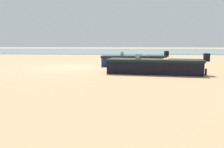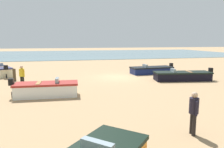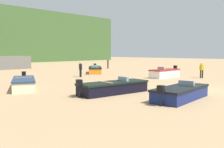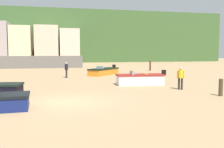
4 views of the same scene
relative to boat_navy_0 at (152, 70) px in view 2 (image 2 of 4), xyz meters
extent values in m
plane|color=tan|center=(3.97, 1.30, -0.37)|extent=(160.00, 160.00, 0.00)
cube|color=#6A8F9A|center=(3.97, -34.70, -0.34)|extent=(80.00, 36.00, 0.06)
cube|color=navy|center=(0.01, 0.00, -0.07)|extent=(4.40, 1.80, 0.60)
cube|color=black|center=(0.01, 0.00, 0.29)|extent=(4.51, 1.89, 0.12)
cube|color=black|center=(-2.32, -0.14, 0.47)|extent=(0.30, 0.34, 0.40)
cylinder|color=black|center=(-2.32, -0.14, -0.22)|extent=(0.11, 0.11, 0.30)
cube|color=#8C9EA8|center=(0.76, 0.05, 0.49)|extent=(0.26, 0.93, 0.28)
cube|color=#8C9EA8|center=(8.30, 15.82, 0.54)|extent=(0.78, 0.74, 0.28)
cube|color=white|center=(10.08, 7.11, 0.00)|extent=(3.77, 1.50, 0.74)
cube|color=maroon|center=(10.08, 7.11, 0.43)|extent=(3.87, 1.58, 0.12)
cube|color=black|center=(12.11, 7.02, 0.61)|extent=(0.30, 0.33, 0.40)
cylinder|color=black|center=(12.11, 7.02, -0.19)|extent=(0.10, 0.10, 0.37)
cube|color=#8C9EA8|center=(9.43, 7.15, 0.63)|extent=(0.24, 0.80, 0.28)
cube|color=#9D6F3D|center=(10.54, 7.09, 0.48)|extent=(0.29, 1.13, 0.08)
cube|color=beige|center=(15.07, -2.15, 0.01)|extent=(2.82, 3.83, 0.78)
cube|color=#2D2E52|center=(15.07, -2.15, 0.46)|extent=(2.93, 3.95, 0.12)
cube|color=black|center=(14.16, -0.38, 0.64)|extent=(0.41, 0.40, 0.40)
cylinder|color=black|center=(14.16, -0.38, -0.18)|extent=(0.13, 0.13, 0.39)
cube|color=olive|center=(14.86, -1.75, 0.51)|extent=(1.09, 0.72, 0.08)
cube|color=black|center=(-1.05, 4.17, -0.05)|extent=(4.91, 2.16, 0.64)
cube|color=black|center=(-1.05, 4.17, 0.32)|extent=(5.02, 2.25, 0.12)
cube|color=black|center=(-3.57, 4.56, 0.50)|extent=(0.33, 0.36, 0.40)
cylinder|color=black|center=(-3.57, 4.56, -0.21)|extent=(0.11, 0.11, 0.32)
cube|color=#8C9EA8|center=(-0.23, 4.04, 0.52)|extent=(0.33, 0.89, 0.28)
cube|color=#976C42|center=(-1.64, 4.26, 0.37)|extent=(0.43, 1.25, 0.08)
cylinder|color=#483926|center=(13.16, 1.10, 0.15)|extent=(0.25, 0.25, 1.04)
cylinder|color=black|center=(11.95, 4.06, 0.04)|extent=(0.20, 0.20, 0.82)
cylinder|color=black|center=(12.11, 3.94, 0.04)|extent=(0.20, 0.20, 0.82)
cylinder|color=gold|center=(12.03, 4.00, 0.74)|extent=(0.48, 0.48, 0.58)
cylinder|color=gold|center=(11.86, 4.14, 0.70)|extent=(0.13, 0.13, 0.54)
cylinder|color=gold|center=(12.20, 3.86, 0.70)|extent=(0.13, 0.13, 0.54)
sphere|color=#D4A685|center=(12.03, 4.00, 1.14)|extent=(0.31, 0.31, 0.22)
cylinder|color=black|center=(4.48, 14.11, 0.04)|extent=(0.16, 0.16, 0.82)
cylinder|color=black|center=(4.44, 13.91, 0.04)|extent=(0.16, 0.16, 0.82)
cylinder|color=black|center=(4.46, 14.01, 0.74)|extent=(0.40, 0.40, 0.58)
cylinder|color=black|center=(4.50, 14.22, 0.70)|extent=(0.11, 0.11, 0.54)
cylinder|color=black|center=(4.42, 13.79, 0.70)|extent=(0.11, 0.11, 0.54)
sphere|color=tan|center=(4.46, 14.01, 1.14)|extent=(0.26, 0.26, 0.22)
camera|label=1|loc=(0.23, 16.50, 1.19)|focal=37.70mm
camera|label=2|loc=(9.03, 20.56, 3.07)|focal=34.05mm
camera|label=3|loc=(-12.90, -6.71, 2.31)|focal=40.47mm
camera|label=4|loc=(3.50, -12.02, 2.28)|focal=39.93mm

